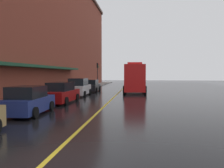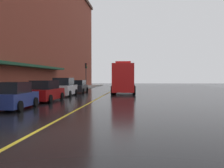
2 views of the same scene
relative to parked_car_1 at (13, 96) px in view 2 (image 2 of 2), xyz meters
The scene contains 12 objects.
ground_plane 18.40m from the parked_car_1, 77.51° to the left, with size 112.00×112.00×0.00m, color black.
sidewalk_left 18.10m from the parked_car_1, 97.07° to the left, with size 2.40×70.00×0.15m, color gray.
lane_center_stripe 18.40m from the parked_car_1, 77.51° to the left, with size 0.16×70.00×0.01m, color gold.
brick_building_left 20.59m from the parked_car_1, 115.07° to the left, with size 10.16×64.00×18.79m.
parked_car_1 is the anchor object (origin of this frame).
parked_car_2 5.61m from the parked_car_1, 88.83° to the left, with size 2.08×4.81×1.72m.
parked_car_3 11.98m from the parked_car_1, 90.35° to the left, with size 2.15×4.71×1.92m.
parked_car_4 17.89m from the parked_car_1, 89.62° to the left, with size 2.09×4.61×1.63m.
fire_truck 18.30m from the parked_car_1, 70.94° to the left, with size 2.95×8.18×3.77m.
parking_meter_0 4.61m from the parked_car_1, 107.42° to the left, with size 0.14×0.18×1.33m.
parking_meter_2 13.94m from the parked_car_1, 95.67° to the left, with size 0.14×0.18×1.33m.
traffic_light_near 30.90m from the parked_car_1, 92.45° to the left, with size 0.38×0.36×4.30m.
Camera 2 is at (3.65, -8.98, 1.97)m, focal length 43.55 mm.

